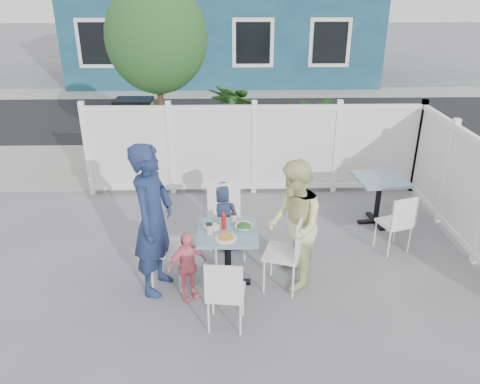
{
  "coord_description": "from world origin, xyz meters",
  "views": [
    {
      "loc": [
        -0.33,
        -5.36,
        3.51
      ],
      "look_at": [
        -0.2,
        -0.03,
        1.1
      ],
      "focal_mm": 35.0,
      "sensor_mm": 36.0,
      "label": 1
    }
  ],
  "objects_px": {
    "chair_near": "(225,290)",
    "boy": "(222,216)",
    "spare_table": "(380,188)",
    "chair_right": "(290,248)",
    "toddler": "(187,266)",
    "woman": "(294,226)",
    "utility_cabinet": "(137,133)",
    "man": "(153,220)",
    "chair_left": "(163,241)",
    "chair_back": "(226,215)",
    "main_table": "(228,243)"
  },
  "relations": [
    {
      "from": "chair_near",
      "to": "boy",
      "type": "bearing_deg",
      "value": 97.9
    },
    {
      "from": "boy",
      "to": "spare_table",
      "type": "bearing_deg",
      "value": -145.16
    },
    {
      "from": "chair_right",
      "to": "toddler",
      "type": "bearing_deg",
      "value": 116.73
    },
    {
      "from": "chair_right",
      "to": "woman",
      "type": "distance_m",
      "value": 0.27
    },
    {
      "from": "utility_cabinet",
      "to": "toddler",
      "type": "xyz_separation_m",
      "value": [
        1.41,
        -4.69,
        -0.2
      ]
    },
    {
      "from": "woman",
      "to": "man",
      "type": "bearing_deg",
      "value": -89.26
    },
    {
      "from": "spare_table",
      "to": "chair_left",
      "type": "bearing_deg",
      "value": -154.35
    },
    {
      "from": "chair_right",
      "to": "toddler",
      "type": "height_order",
      "value": "chair_right"
    },
    {
      "from": "chair_back",
      "to": "woman",
      "type": "xyz_separation_m",
      "value": [
        0.83,
        -0.73,
        0.23
      ]
    },
    {
      "from": "woman",
      "to": "spare_table",
      "type": "bearing_deg",
      "value": 134.38
    },
    {
      "from": "main_table",
      "to": "chair_back",
      "type": "height_order",
      "value": "chair_back"
    },
    {
      "from": "chair_back",
      "to": "toddler",
      "type": "height_order",
      "value": "chair_back"
    },
    {
      "from": "chair_back",
      "to": "boy",
      "type": "relative_size",
      "value": 1.01
    },
    {
      "from": "utility_cabinet",
      "to": "chair_left",
      "type": "relative_size",
      "value": 1.28
    },
    {
      "from": "main_table",
      "to": "man",
      "type": "distance_m",
      "value": 0.94
    },
    {
      "from": "woman",
      "to": "boy",
      "type": "height_order",
      "value": "woman"
    },
    {
      "from": "spare_table",
      "to": "man",
      "type": "bearing_deg",
      "value": -152.89
    },
    {
      "from": "woman",
      "to": "chair_back",
      "type": "bearing_deg",
      "value": -132.91
    },
    {
      "from": "man",
      "to": "spare_table",
      "type": "bearing_deg",
      "value": -48.43
    },
    {
      "from": "chair_back",
      "to": "utility_cabinet",
      "type": "bearing_deg",
      "value": -75.23
    },
    {
      "from": "woman",
      "to": "chair_near",
      "type": "bearing_deg",
      "value": -45.46
    },
    {
      "from": "main_table",
      "to": "toddler",
      "type": "height_order",
      "value": "toddler"
    },
    {
      "from": "spare_table",
      "to": "toddler",
      "type": "height_order",
      "value": "toddler"
    },
    {
      "from": "chair_right",
      "to": "chair_back",
      "type": "xyz_separation_m",
      "value": [
        -0.78,
        0.83,
        0.02
      ]
    },
    {
      "from": "main_table",
      "to": "chair_right",
      "type": "height_order",
      "value": "chair_right"
    },
    {
      "from": "man",
      "to": "chair_near",
      "type": "bearing_deg",
      "value": -118.77
    },
    {
      "from": "main_table",
      "to": "chair_right",
      "type": "distance_m",
      "value": 0.75
    },
    {
      "from": "chair_left",
      "to": "chair_near",
      "type": "xyz_separation_m",
      "value": [
        0.77,
        -0.93,
        -0.07
      ]
    },
    {
      "from": "main_table",
      "to": "toddler",
      "type": "distance_m",
      "value": 0.57
    },
    {
      "from": "chair_left",
      "to": "chair_back",
      "type": "height_order",
      "value": "chair_back"
    },
    {
      "from": "spare_table",
      "to": "chair_back",
      "type": "xyz_separation_m",
      "value": [
        -2.37,
        -0.85,
        -0.01
      ]
    },
    {
      "from": "spare_table",
      "to": "woman",
      "type": "distance_m",
      "value": 2.22
    },
    {
      "from": "spare_table",
      "to": "boy",
      "type": "relative_size",
      "value": 0.81
    },
    {
      "from": "spare_table",
      "to": "man",
      "type": "relative_size",
      "value": 0.43
    },
    {
      "from": "man",
      "to": "toddler",
      "type": "relative_size",
      "value": 2.14
    },
    {
      "from": "main_table",
      "to": "chair_near",
      "type": "height_order",
      "value": "chair_near"
    },
    {
      "from": "man",
      "to": "boy",
      "type": "height_order",
      "value": "man"
    },
    {
      "from": "main_table",
      "to": "spare_table",
      "type": "height_order",
      "value": "spare_table"
    },
    {
      "from": "chair_right",
      "to": "chair_back",
      "type": "relative_size",
      "value": 0.97
    },
    {
      "from": "chair_right",
      "to": "spare_table",
      "type": "bearing_deg",
      "value": -24.94
    },
    {
      "from": "spare_table",
      "to": "chair_near",
      "type": "xyz_separation_m",
      "value": [
        -2.37,
        -2.44,
        -0.08
      ]
    },
    {
      "from": "chair_left",
      "to": "chair_back",
      "type": "bearing_deg",
      "value": 143.57
    },
    {
      "from": "chair_right",
      "to": "main_table",
      "type": "bearing_deg",
      "value": 101.86
    },
    {
      "from": "main_table",
      "to": "man",
      "type": "relative_size",
      "value": 0.4
    },
    {
      "from": "chair_right",
      "to": "toddler",
      "type": "xyz_separation_m",
      "value": [
        -1.23,
        -0.18,
        -0.13
      ]
    },
    {
      "from": "chair_left",
      "to": "woman",
      "type": "height_order",
      "value": "woman"
    },
    {
      "from": "utility_cabinet",
      "to": "toddler",
      "type": "distance_m",
      "value": 4.9
    },
    {
      "from": "chair_left",
      "to": "chair_near",
      "type": "height_order",
      "value": "chair_left"
    },
    {
      "from": "toddler",
      "to": "boy",
      "type": "bearing_deg",
      "value": 39.59
    },
    {
      "from": "man",
      "to": "woman",
      "type": "relative_size",
      "value": 1.16
    }
  ]
}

